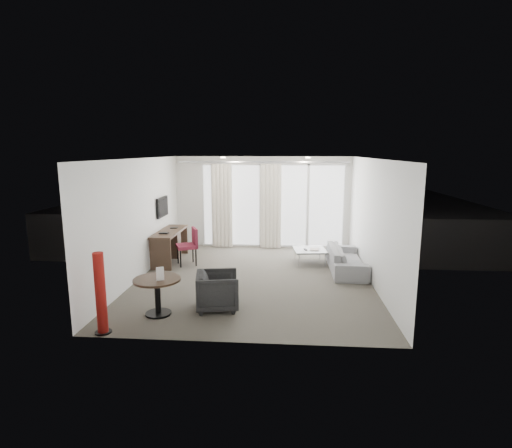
# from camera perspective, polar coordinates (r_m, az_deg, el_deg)

# --- Properties ---
(floor) EXTENTS (5.00, 6.00, 0.00)m
(floor) POSITION_cam_1_polar(r_m,az_deg,el_deg) (8.85, -0.30, -7.73)
(floor) COLOR #4D483F
(floor) RESTS_ON ground
(ceiling) EXTENTS (5.00, 6.00, 0.00)m
(ceiling) POSITION_cam_1_polar(r_m,az_deg,el_deg) (8.41, -0.32, 9.35)
(ceiling) COLOR white
(ceiling) RESTS_ON ground
(wall_left) EXTENTS (0.00, 6.00, 2.60)m
(wall_left) POSITION_cam_1_polar(r_m,az_deg,el_deg) (9.09, -16.23, 0.77)
(wall_left) COLOR silver
(wall_left) RESTS_ON ground
(wall_right) EXTENTS (0.00, 6.00, 2.60)m
(wall_right) POSITION_cam_1_polar(r_m,az_deg,el_deg) (8.70, 16.34, 0.35)
(wall_right) COLOR silver
(wall_right) RESTS_ON ground
(wall_front) EXTENTS (5.00, 0.00, 2.60)m
(wall_front) POSITION_cam_1_polar(r_m,az_deg,el_deg) (5.62, -2.82, -4.65)
(wall_front) COLOR silver
(wall_front) RESTS_ON ground
(window_panel) EXTENTS (4.00, 0.02, 2.38)m
(window_panel) POSITION_cam_1_polar(r_m,az_deg,el_deg) (11.48, 2.41, 2.63)
(window_panel) COLOR white
(window_panel) RESTS_ON ground
(window_frame) EXTENTS (4.10, 0.06, 2.44)m
(window_frame) POSITION_cam_1_polar(r_m,az_deg,el_deg) (11.46, 2.40, 2.62)
(window_frame) COLOR white
(window_frame) RESTS_ON ground
(curtain_left) EXTENTS (0.60, 0.20, 2.38)m
(curtain_left) POSITION_cam_1_polar(r_m,az_deg,el_deg) (11.46, -4.90, 2.59)
(curtain_left) COLOR silver
(curtain_left) RESTS_ON ground
(curtain_right) EXTENTS (0.60, 0.20, 2.38)m
(curtain_right) POSITION_cam_1_polar(r_m,az_deg,el_deg) (11.32, 2.12, 2.52)
(curtain_right) COLOR silver
(curtain_right) RESTS_ON ground
(curtain_track) EXTENTS (4.80, 0.04, 0.04)m
(curtain_track) POSITION_cam_1_polar(r_m,az_deg,el_deg) (11.23, 0.88, 8.86)
(curtain_track) COLOR #B2B2B7
(curtain_track) RESTS_ON ceiling
(downlight_a) EXTENTS (0.12, 0.12, 0.02)m
(downlight_a) POSITION_cam_1_polar(r_m,az_deg,el_deg) (10.11, -4.72, 9.45)
(downlight_a) COLOR #FFE0B2
(downlight_a) RESTS_ON ceiling
(downlight_b) EXTENTS (0.12, 0.12, 0.02)m
(downlight_b) POSITION_cam_1_polar(r_m,az_deg,el_deg) (9.99, 7.42, 9.38)
(downlight_b) COLOR #FFE0B2
(downlight_b) RESTS_ON ceiling
(desk) EXTENTS (0.52, 1.67, 0.78)m
(desk) POSITION_cam_1_polar(r_m,az_deg,el_deg) (10.29, -12.18, -3.10)
(desk) COLOR #3D2B1F
(desk) RESTS_ON floor
(tv) EXTENTS (0.05, 0.80, 0.50)m
(tv) POSITION_cam_1_polar(r_m,az_deg,el_deg) (10.42, -13.23, 2.39)
(tv) COLOR black
(tv) RESTS_ON wall_left
(desk_chair) EXTENTS (0.65, 0.63, 0.91)m
(desk_chair) POSITION_cam_1_polar(r_m,az_deg,el_deg) (9.88, -9.88, -3.20)
(desk_chair) COLOR maroon
(desk_chair) RESTS_ON floor
(round_table) EXTENTS (1.02, 1.02, 0.64)m
(round_table) POSITION_cam_1_polar(r_m,az_deg,el_deg) (7.09, -13.86, -10.03)
(round_table) COLOR black
(round_table) RESTS_ON floor
(menu_card) EXTENTS (0.12, 0.07, 0.23)m
(menu_card) POSITION_cam_1_polar(r_m,az_deg,el_deg) (6.86, -13.53, -7.17)
(menu_card) COLOR white
(menu_card) RESTS_ON round_table
(red_lamp) EXTENTS (0.29, 0.29, 1.27)m
(red_lamp) POSITION_cam_1_polar(r_m,az_deg,el_deg) (6.56, -21.32, -9.22)
(red_lamp) COLOR maroon
(red_lamp) RESTS_ON floor
(tub_armchair) EXTENTS (0.85, 0.83, 0.67)m
(tub_armchair) POSITION_cam_1_polar(r_m,az_deg,el_deg) (7.15, -5.50, -9.47)
(tub_armchair) COLOR black
(tub_armchair) RESTS_ON floor
(coffee_table) EXTENTS (0.87, 0.87, 0.35)m
(coffee_table) POSITION_cam_1_polar(r_m,az_deg,el_deg) (10.05, 7.67, -4.56)
(coffee_table) COLOR gray
(coffee_table) RESTS_ON floor
(remote) EXTENTS (0.09, 0.16, 0.02)m
(remote) POSITION_cam_1_polar(r_m,az_deg,el_deg) (9.94, 7.07, -3.60)
(remote) COLOR black
(remote) RESTS_ON coffee_table
(magazine) EXTENTS (0.25, 0.30, 0.02)m
(magazine) POSITION_cam_1_polar(r_m,az_deg,el_deg) (9.99, 8.37, -3.58)
(magazine) COLOR gray
(magazine) RESTS_ON coffee_table
(sofa) EXTENTS (0.75, 1.92, 0.56)m
(sofa) POSITION_cam_1_polar(r_m,az_deg,el_deg) (9.54, 12.78, -4.90)
(sofa) COLOR gray
(sofa) RESTS_ON floor
(terrace_slab) EXTENTS (5.60, 3.00, 0.12)m
(terrace_slab) POSITION_cam_1_polar(r_m,az_deg,el_deg) (13.19, 2.60, -1.90)
(terrace_slab) COLOR #4D4D50
(terrace_slab) RESTS_ON ground
(rattan_chair_a) EXTENTS (0.63, 0.63, 0.82)m
(rattan_chair_a) POSITION_cam_1_polar(r_m,az_deg,el_deg) (13.11, 7.29, 0.04)
(rattan_chair_a) COLOR #4B3423
(rattan_chair_a) RESTS_ON terrace_slab
(rattan_chair_b) EXTENTS (0.64, 0.64, 0.87)m
(rattan_chair_b) POSITION_cam_1_polar(r_m,az_deg,el_deg) (13.18, 9.28, 0.16)
(rattan_chair_b) COLOR #4B3423
(rattan_chair_b) RESTS_ON terrace_slab
(rattan_table) EXTENTS (0.47, 0.47, 0.46)m
(rattan_table) POSITION_cam_1_polar(r_m,az_deg,el_deg) (12.88, 6.89, -0.96)
(rattan_table) COLOR #4B3423
(rattan_table) RESTS_ON terrace_slab
(balustrade) EXTENTS (5.50, 0.06, 1.05)m
(balustrade) POSITION_cam_1_polar(r_m,az_deg,el_deg) (14.51, 2.80, 1.48)
(balustrade) COLOR #B2B2B7
(balustrade) RESTS_ON terrace_slab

